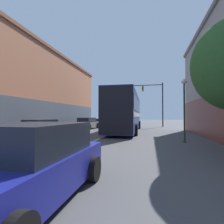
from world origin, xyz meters
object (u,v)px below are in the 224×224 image
(traffic_signal_gantry, at_px, (142,95))
(parked_car_left_mid, at_px, (102,123))
(parked_car_left_near, at_px, (87,123))
(street_lamp, at_px, (184,103))
(bus, at_px, (126,111))
(hatchback_foreground, at_px, (26,164))
(parked_car_left_distant, at_px, (42,129))

(traffic_signal_gantry, bearing_deg, parked_car_left_mid, -171.23)
(parked_car_left_near, relative_size, street_lamp, 1.20)
(parked_car_left_near, distance_m, parked_car_left_mid, 5.31)
(bus, height_order, traffic_signal_gantry, traffic_signal_gantry)
(parked_car_left_near, height_order, traffic_signal_gantry, traffic_signal_gantry)
(street_lamp, bearing_deg, hatchback_foreground, -117.49)
(parked_car_left_distant, relative_size, street_lamp, 1.07)
(hatchback_foreground, relative_size, traffic_signal_gantry, 0.42)
(bus, xyz_separation_m, parked_car_left_mid, (-4.82, 7.63, -1.56))
(bus, relative_size, street_lamp, 3.29)
(hatchback_foreground, height_order, traffic_signal_gantry, traffic_signal_gantry)
(parked_car_left_near, bearing_deg, bus, -111.03)
(parked_car_left_mid, relative_size, street_lamp, 1.06)
(parked_car_left_mid, bearing_deg, hatchback_foreground, -161.61)
(parked_car_left_distant, height_order, street_lamp, street_lamp)
(parked_car_left_mid, relative_size, parked_car_left_distant, 0.99)
(bus, bearing_deg, street_lamp, -148.47)
(hatchback_foreground, xyz_separation_m, street_lamp, (4.36, 8.38, 1.72))
(bus, distance_m, parked_car_left_near, 5.85)
(hatchback_foreground, bearing_deg, parked_car_left_distant, 32.87)
(bus, height_order, parked_car_left_mid, bus)
(street_lamp, bearing_deg, parked_car_left_mid, 122.66)
(traffic_signal_gantry, bearing_deg, parked_car_left_distant, -113.72)
(parked_car_left_near, relative_size, parked_car_left_mid, 1.13)
(bus, distance_m, parked_car_left_mid, 9.16)
(hatchback_foreground, height_order, street_lamp, street_lamp)
(bus, relative_size, hatchback_foreground, 3.10)
(bus, xyz_separation_m, parked_car_left_distant, (-5.36, -6.76, -1.50))
(bus, xyz_separation_m, traffic_signal_gantry, (1.39, 8.59, 2.72))
(parked_car_left_mid, xyz_separation_m, street_lamp, (9.40, -14.67, 1.83))
(hatchback_foreground, height_order, parked_car_left_mid, hatchback_foreground)
(parked_car_left_distant, xyz_separation_m, street_lamp, (9.94, -0.27, 1.77))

